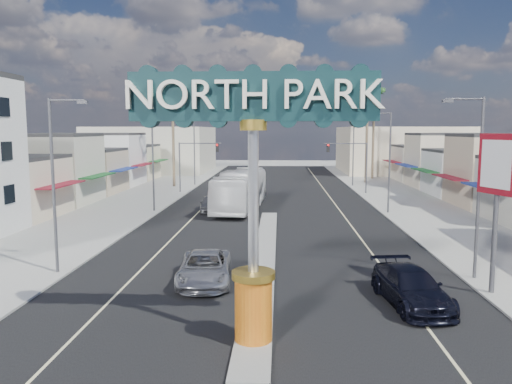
# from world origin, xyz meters

# --- Properties ---
(ground) EXTENTS (160.00, 160.00, 0.00)m
(ground) POSITION_xyz_m (0.00, 30.00, 0.00)
(ground) COLOR gray
(ground) RESTS_ON ground
(road) EXTENTS (20.00, 120.00, 0.01)m
(road) POSITION_xyz_m (0.00, 30.00, 0.01)
(road) COLOR black
(road) RESTS_ON ground
(median_island) EXTENTS (1.30, 30.00, 0.16)m
(median_island) POSITION_xyz_m (0.00, 14.00, 0.08)
(median_island) COLOR gray
(median_island) RESTS_ON ground
(sidewalk_left) EXTENTS (8.00, 120.00, 0.12)m
(sidewalk_left) POSITION_xyz_m (-14.00, 30.00, 0.06)
(sidewalk_left) COLOR gray
(sidewalk_left) RESTS_ON ground
(sidewalk_right) EXTENTS (8.00, 120.00, 0.12)m
(sidewalk_right) POSITION_xyz_m (14.00, 30.00, 0.06)
(sidewalk_right) COLOR gray
(sidewalk_right) RESTS_ON ground
(storefront_row_left) EXTENTS (12.00, 42.00, 6.00)m
(storefront_row_left) POSITION_xyz_m (-24.00, 43.00, 3.00)
(storefront_row_left) COLOR beige
(storefront_row_left) RESTS_ON ground
(storefront_row_right) EXTENTS (12.00, 42.00, 6.00)m
(storefront_row_right) POSITION_xyz_m (24.00, 43.00, 3.00)
(storefront_row_right) COLOR #B7B29E
(storefront_row_right) RESTS_ON ground
(backdrop_far_left) EXTENTS (20.00, 20.00, 8.00)m
(backdrop_far_left) POSITION_xyz_m (-22.00, 75.00, 4.00)
(backdrop_far_left) COLOR #B7B29E
(backdrop_far_left) RESTS_ON ground
(backdrop_far_right) EXTENTS (20.00, 20.00, 8.00)m
(backdrop_far_right) POSITION_xyz_m (22.00, 75.00, 4.00)
(backdrop_far_right) COLOR beige
(backdrop_far_right) RESTS_ON ground
(gateway_sign) EXTENTS (8.20, 1.50, 9.15)m
(gateway_sign) POSITION_xyz_m (0.00, 1.98, 5.93)
(gateway_sign) COLOR #C94B0F
(gateway_sign) RESTS_ON median_island
(traffic_signal_left) EXTENTS (5.09, 0.45, 6.00)m
(traffic_signal_left) POSITION_xyz_m (-9.18, 43.99, 4.27)
(traffic_signal_left) COLOR #47474C
(traffic_signal_left) RESTS_ON ground
(traffic_signal_right) EXTENTS (5.09, 0.45, 6.00)m
(traffic_signal_right) POSITION_xyz_m (9.18, 43.99, 4.27)
(traffic_signal_right) COLOR #47474C
(traffic_signal_right) RESTS_ON ground
(streetlight_l_near) EXTENTS (2.03, 0.22, 9.00)m
(streetlight_l_near) POSITION_xyz_m (-10.43, 10.00, 5.07)
(streetlight_l_near) COLOR #47474C
(streetlight_l_near) RESTS_ON ground
(streetlight_l_mid) EXTENTS (2.03, 0.22, 9.00)m
(streetlight_l_mid) POSITION_xyz_m (-10.43, 30.00, 5.07)
(streetlight_l_mid) COLOR #47474C
(streetlight_l_mid) RESTS_ON ground
(streetlight_l_far) EXTENTS (2.03, 0.22, 9.00)m
(streetlight_l_far) POSITION_xyz_m (-10.43, 52.00, 5.07)
(streetlight_l_far) COLOR #47474C
(streetlight_l_far) RESTS_ON ground
(streetlight_r_near) EXTENTS (2.03, 0.22, 9.00)m
(streetlight_r_near) POSITION_xyz_m (10.43, 10.00, 5.07)
(streetlight_r_near) COLOR #47474C
(streetlight_r_near) RESTS_ON ground
(streetlight_r_mid) EXTENTS (2.03, 0.22, 9.00)m
(streetlight_r_mid) POSITION_xyz_m (10.43, 30.00, 5.07)
(streetlight_r_mid) COLOR #47474C
(streetlight_r_mid) RESTS_ON ground
(streetlight_r_far) EXTENTS (2.03, 0.22, 9.00)m
(streetlight_r_far) POSITION_xyz_m (10.43, 52.00, 5.07)
(streetlight_r_far) COLOR #47474C
(streetlight_r_far) RESTS_ON ground
(palm_left_far) EXTENTS (2.60, 2.60, 13.10)m
(palm_left_far) POSITION_xyz_m (-13.00, 50.00, 11.50)
(palm_left_far) COLOR brown
(palm_left_far) RESTS_ON ground
(palm_right_mid) EXTENTS (2.60, 2.60, 12.10)m
(palm_right_mid) POSITION_xyz_m (13.00, 56.00, 10.60)
(palm_right_mid) COLOR brown
(palm_right_mid) RESTS_ON ground
(palm_right_far) EXTENTS (2.60, 2.60, 14.10)m
(palm_right_far) POSITION_xyz_m (15.00, 62.00, 12.39)
(palm_right_far) COLOR brown
(palm_right_far) RESTS_ON ground
(suv_left) EXTENTS (2.91, 5.58, 1.50)m
(suv_left) POSITION_xyz_m (-2.75, 8.89, 0.75)
(suv_left) COLOR #9F9FA3
(suv_left) RESTS_ON ground
(suv_right) EXTENTS (2.93, 5.66, 1.57)m
(suv_right) POSITION_xyz_m (6.50, 6.21, 0.79)
(suv_right) COLOR black
(suv_right) RESTS_ON ground
(car_parked_left) EXTENTS (2.24, 4.54, 1.49)m
(car_parked_left) POSITION_xyz_m (-5.50, 30.33, 0.75)
(car_parked_left) COLOR slate
(car_parked_left) RESTS_ON ground
(city_bus) EXTENTS (4.40, 13.53, 3.70)m
(city_bus) POSITION_xyz_m (-2.79, 31.77, 1.85)
(city_bus) COLOR white
(city_bus) RESTS_ON ground
(bank_pylon_sign) EXTENTS (0.97, 2.21, 7.16)m
(bank_pylon_sign) POSITION_xyz_m (10.49, 7.74, 5.53)
(bank_pylon_sign) COLOR #47474C
(bank_pylon_sign) RESTS_ON sidewalk_right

